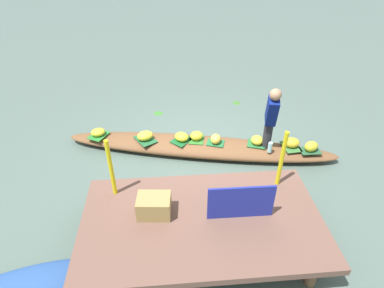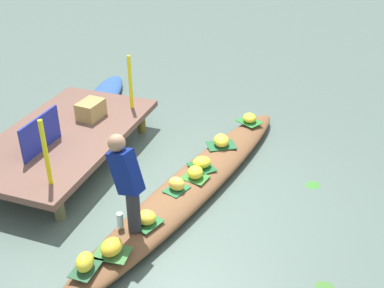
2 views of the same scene
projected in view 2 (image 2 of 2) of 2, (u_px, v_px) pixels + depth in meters
name	position (u px, v px, depth m)	size (l,w,h in m)	color
canal_water	(191.00, 194.00, 6.79)	(40.00, 40.00, 0.00)	#4D6158
dock_platform	(63.00, 137.00, 7.35)	(3.20, 1.80, 0.49)	brown
vendor_boat	(191.00, 186.00, 6.72)	(5.25, 0.70, 0.26)	brown
moored_boat	(105.00, 95.00, 9.54)	(1.94, 0.54, 0.18)	#294E8E
leaf_mat_0	(177.00, 189.00, 6.43)	(0.32, 0.25, 0.01)	#226635
banana_bunch_0	(177.00, 184.00, 6.39)	(0.23, 0.19, 0.18)	yellow
leaf_mat_1	(195.00, 177.00, 6.68)	(0.34, 0.28, 0.01)	#31732A
banana_bunch_1	(195.00, 172.00, 6.63)	(0.24, 0.21, 0.17)	yellow
leaf_mat_2	(249.00, 122.00, 8.15)	(0.38, 0.29, 0.01)	#26752C
banana_bunch_2	(250.00, 118.00, 8.11)	(0.27, 0.23, 0.15)	yellow
leaf_mat_3	(86.00, 268.00, 5.16)	(0.37, 0.25, 0.01)	#265334
banana_bunch_3	(85.00, 262.00, 5.12)	(0.26, 0.19, 0.19)	gold
leaf_mat_4	(147.00, 223.00, 5.83)	(0.34, 0.30, 0.01)	#266632
banana_bunch_4	(146.00, 217.00, 5.79)	(0.24, 0.23, 0.16)	yellow
leaf_mat_5	(202.00, 167.00, 6.91)	(0.38, 0.30, 0.01)	#175829
banana_bunch_5	(202.00, 162.00, 6.87)	(0.27, 0.23, 0.16)	yellow
leaf_mat_6	(112.00, 253.00, 5.37)	(0.39, 0.29, 0.01)	#3A7237
banana_bunch_6	(112.00, 247.00, 5.32)	(0.28, 0.23, 0.18)	gold
leaf_mat_7	(221.00, 145.00, 7.46)	(0.43, 0.31, 0.01)	#1F5831
banana_bunch_7	(221.00, 140.00, 7.41)	(0.31, 0.24, 0.17)	yellow
vendor_person	(127.00, 179.00, 5.41)	(0.26, 0.44, 1.25)	#28282D
water_bottle	(120.00, 220.00, 5.72)	(0.08, 0.08, 0.20)	#A9D9DD
market_banner	(41.00, 134.00, 6.78)	(0.87, 0.03, 0.52)	navy
railing_post_west	(46.00, 153.00, 5.94)	(0.06, 0.06, 0.92)	yellow
railing_post_east	(130.00, 82.00, 7.89)	(0.06, 0.06, 0.92)	yellow
produce_crate	(91.00, 110.00, 7.71)	(0.44, 0.32, 0.29)	#9B814A
drifting_plant_0	(313.00, 185.00, 6.97)	(0.23, 0.20, 0.01)	#36762B
drifting_plant_1	(325.00, 287.00, 5.28)	(0.22, 0.18, 0.01)	#3C6D2A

